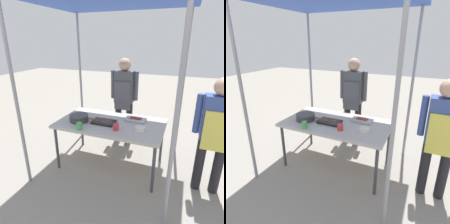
# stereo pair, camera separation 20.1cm
# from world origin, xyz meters

# --- Properties ---
(ground_plane) EXTENTS (18.00, 18.00, 0.00)m
(ground_plane) POSITION_xyz_m (0.00, 0.00, 0.00)
(ground_plane) COLOR gray
(stall_table) EXTENTS (1.60, 0.90, 0.75)m
(stall_table) POSITION_xyz_m (0.00, 0.00, 0.70)
(stall_table) COLOR #B7B2A8
(stall_table) RESTS_ON ground
(stall_canopy) EXTENTS (2.10, 1.80, 2.44)m
(stall_canopy) POSITION_xyz_m (0.00, 0.00, 2.32)
(stall_canopy) COLOR gray
(stall_canopy) RESTS_ON ground
(tray_grilled_sausages) EXTENTS (0.32, 0.24, 0.05)m
(tray_grilled_sausages) POSITION_xyz_m (0.34, 0.21, 0.77)
(tray_grilled_sausages) COLOR #ADADB2
(tray_grilled_sausages) RESTS_ON stall_table
(tray_meat_skewers) EXTENTS (0.35, 0.23, 0.04)m
(tray_meat_skewers) POSITION_xyz_m (-0.09, -0.06, 0.77)
(tray_meat_skewers) COLOR black
(tray_meat_skewers) RESTS_ON stall_table
(cooking_wok) EXTENTS (0.45, 0.29, 0.10)m
(cooking_wok) POSITION_xyz_m (-0.48, -0.12, 0.80)
(cooking_wok) COLOR #38383A
(cooking_wok) RESTS_ON stall_table
(condiment_bowl) EXTENTS (0.15, 0.15, 0.05)m
(condiment_bowl) POSITION_xyz_m (0.48, -0.12, 0.78)
(condiment_bowl) COLOR silver
(condiment_bowl) RESTS_ON stall_table
(drink_cup_near_edge) EXTENTS (0.08, 0.08, 0.10)m
(drink_cup_near_edge) POSITION_xyz_m (-0.32, -0.38, 0.80)
(drink_cup_near_edge) COLOR #3F994C
(drink_cup_near_edge) RESTS_ON stall_table
(drink_cup_by_wok) EXTENTS (0.08, 0.08, 0.09)m
(drink_cup_by_wok) POSITION_xyz_m (0.16, -0.23, 0.80)
(drink_cup_by_wok) COLOR red
(drink_cup_by_wok) RESTS_ON stall_table
(vendor_woman) EXTENTS (0.52, 0.23, 1.63)m
(vendor_woman) POSITION_xyz_m (-0.06, 0.83, 0.97)
(vendor_woman) COLOR black
(vendor_woman) RESTS_ON ground
(customer_nearby) EXTENTS (0.52, 0.23, 1.54)m
(customer_nearby) POSITION_xyz_m (1.40, -0.08, 0.91)
(customer_nearby) COLOR black
(customer_nearby) RESTS_ON ground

